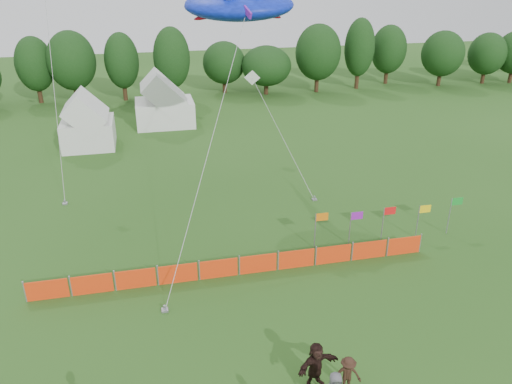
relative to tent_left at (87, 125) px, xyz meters
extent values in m
cylinder|color=#382314|center=(-6.50, 16.72, -0.72)|extent=(0.50, 0.50, 2.38)
ellipsoid|color=black|center=(-6.50, 16.72, 2.38)|extent=(4.09, 4.09, 5.35)
cylinder|color=#382314|center=(-2.52, 15.89, -0.63)|extent=(0.50, 0.50, 2.57)
ellipsoid|color=black|center=(-2.52, 15.89, 2.73)|extent=(5.20, 5.20, 5.79)
cylinder|color=#382314|center=(2.79, 15.83, -0.68)|extent=(0.50, 0.50, 2.46)
ellipsoid|color=black|center=(2.79, 15.83, 2.54)|extent=(3.78, 3.78, 5.55)
cylinder|color=#382314|center=(8.24, 14.43, -0.58)|extent=(0.50, 0.50, 2.66)
ellipsoid|color=black|center=(8.24, 14.43, 2.90)|extent=(4.05, 4.05, 5.99)
cylinder|color=#382314|center=(14.51, 17.03, -0.92)|extent=(0.50, 0.50, 1.98)
ellipsoid|color=black|center=(14.51, 17.03, 1.66)|extent=(5.06, 5.06, 4.46)
cylinder|color=#382314|center=(19.22, 15.07, -0.99)|extent=(0.50, 0.50, 1.86)
ellipsoid|color=black|center=(19.22, 15.07, 1.44)|extent=(5.86, 5.86, 4.18)
cylinder|color=#382314|center=(25.50, 14.88, -0.61)|extent=(0.50, 0.50, 2.62)
ellipsoid|color=black|center=(25.50, 14.88, 2.81)|extent=(5.41, 5.41, 5.89)
cylinder|color=#382314|center=(31.00, 15.50, -0.52)|extent=(0.50, 0.50, 2.78)
ellipsoid|color=black|center=(31.00, 15.50, 3.11)|extent=(3.67, 3.67, 6.26)
cylinder|color=#382314|center=(35.89, 17.39, -0.71)|extent=(0.50, 0.50, 2.42)
ellipsoid|color=black|center=(35.89, 17.39, 2.45)|extent=(4.46, 4.46, 5.44)
cylinder|color=#382314|center=(41.92, 14.64, -0.80)|extent=(0.50, 0.50, 2.24)
ellipsoid|color=black|center=(41.92, 14.64, 2.12)|extent=(5.26, 5.26, 5.03)
cylinder|color=#382314|center=(48.31, 14.66, -0.86)|extent=(0.50, 0.50, 2.10)
ellipsoid|color=black|center=(48.31, 14.66, 1.88)|extent=(4.74, 4.74, 4.73)
cylinder|color=#382314|center=(52.07, 14.19, -0.83)|extent=(0.50, 0.50, 2.16)
cube|color=silver|center=(0.00, 0.00, -0.76)|extent=(4.21, 4.21, 2.32)
cube|color=silver|center=(6.69, 4.99, -0.72)|extent=(5.42, 4.34, 2.39)
cube|color=#ED370D|center=(-0.32, -21.93, -1.41)|extent=(1.90, 0.06, 1.00)
cube|color=#ED370D|center=(1.68, -21.93, -1.41)|extent=(1.90, 0.06, 1.00)
cube|color=#ED370D|center=(3.68, -21.93, -1.41)|extent=(1.90, 0.06, 1.00)
cube|color=#ED370D|center=(5.68, -21.93, -1.41)|extent=(1.90, 0.06, 1.00)
cube|color=#ED370D|center=(7.68, -21.93, -1.41)|extent=(1.90, 0.06, 1.00)
cube|color=#ED370D|center=(9.68, -21.93, -1.41)|extent=(1.90, 0.06, 1.00)
cube|color=#ED370D|center=(11.68, -21.93, -1.41)|extent=(1.90, 0.06, 1.00)
cube|color=#ED370D|center=(13.68, -21.93, -1.41)|extent=(1.90, 0.06, 1.00)
cube|color=#ED370D|center=(15.68, -21.93, -1.41)|extent=(1.90, 0.06, 1.00)
cube|color=#ED370D|center=(17.68, -21.93, -1.41)|extent=(1.90, 0.06, 1.00)
cylinder|color=gray|center=(13.22, -20.30, -0.86)|extent=(0.06, 0.06, 2.10)
cube|color=orange|center=(13.57, -20.30, -0.04)|extent=(0.70, 0.02, 0.45)
cylinder|color=gray|center=(15.22, -20.33, -0.93)|extent=(0.06, 0.06, 1.96)
cube|color=purple|center=(15.57, -20.33, -0.18)|extent=(0.70, 0.02, 0.45)
cylinder|color=gray|center=(17.22, -20.23, -0.92)|extent=(0.06, 0.06, 1.98)
cube|color=red|center=(17.57, -20.23, -0.16)|extent=(0.70, 0.02, 0.45)
cylinder|color=gray|center=(19.22, -20.48, -0.91)|extent=(0.06, 0.06, 2.00)
cube|color=yellow|center=(19.57, -20.48, -0.14)|extent=(0.70, 0.02, 0.45)
cylinder|color=gray|center=(21.22, -20.42, -0.80)|extent=(0.06, 0.06, 2.23)
cube|color=#148C26|center=(21.57, -20.42, 0.09)|extent=(0.70, 0.02, 0.45)
imported|color=black|center=(11.07, -30.18, -1.15)|extent=(1.10, 0.79, 1.54)
imported|color=black|center=(10.06, -29.62, -0.98)|extent=(1.83, 1.05, 1.88)
ellipsoid|color=#102CF0|center=(10.93, -11.29, 10.07)|extent=(7.85, 6.83, 2.32)
ellipsoid|color=red|center=(9.16, -11.07, 9.46)|extent=(1.95, 0.85, 0.30)
ellipsoid|color=red|center=(12.70, -11.07, 9.46)|extent=(1.95, 0.85, 0.30)
cube|color=purple|center=(10.93, -13.83, 9.84)|extent=(0.37, 0.96, 0.70)
cylinder|color=#A5A5A5|center=(7.91, -18.76, 3.93)|extent=(6.06, 10.60, 11.70)
cube|color=gray|center=(4.90, -24.04, -1.86)|extent=(0.30, 0.30, 0.10)
cube|color=white|center=(13.31, -4.11, 4.15)|extent=(1.22, 0.34, 1.22)
cylinder|color=#A5A5A5|center=(14.27, -9.30, 1.12)|extent=(1.94, 10.41, 6.09)
cube|color=gray|center=(15.22, -14.49, -1.86)|extent=(0.30, 0.30, 0.10)
cylinder|color=#A5A5A5|center=(-0.79, -8.53, 4.55)|extent=(0.06, 5.96, 12.94)
cube|color=gray|center=(-0.78, -11.49, -1.86)|extent=(0.30, 0.30, 0.10)
camera|label=1|loc=(4.88, -42.64, 12.24)|focal=35.00mm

